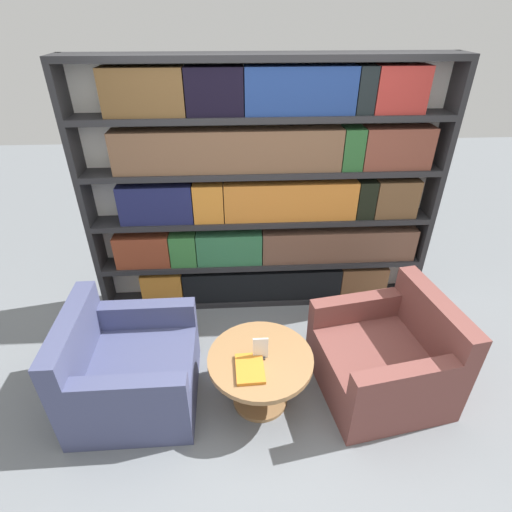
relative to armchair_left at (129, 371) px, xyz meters
The scene contains 7 objects.
ground_plane 1.12m from the armchair_left, 12.27° to the right, with size 14.00×14.00×0.00m, color slate.
bookshelf 1.82m from the armchair_left, 47.48° to the left, with size 3.09×0.30×2.26m.
armchair_left is the anchor object (origin of this frame).
armchair_right 1.92m from the armchair_left, ahead, with size 1.01×1.01×0.80m.
coffee_table 0.96m from the armchair_left, ahead, with size 0.75×0.75×0.45m.
table_sign 1.00m from the armchair_left, ahead, with size 0.11×0.06×0.18m.
stray_book 0.92m from the armchair_left, 12.43° to the right, with size 0.20×0.27×0.03m.
Camera 1 is at (-0.24, -1.85, 2.56)m, focal length 28.00 mm.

